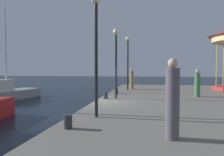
% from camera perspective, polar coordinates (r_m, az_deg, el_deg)
% --- Properties ---
extents(ground_plane, '(120.00, 120.00, 0.00)m').
position_cam_1_polar(ground_plane, '(11.63, -4.60, -10.03)').
color(ground_plane, black).
extents(lamp_post_near_edge, '(0.36, 0.36, 4.35)m').
position_cam_1_polar(lamp_post_near_edge, '(7.62, -4.29, 11.95)').
color(lamp_post_near_edge, black).
rests_on(lamp_post_near_edge, quay_dock).
extents(lamp_post_mid_promenade, '(0.36, 0.36, 4.03)m').
position_cam_1_polar(lamp_post_mid_promenade, '(12.42, 1.09, 7.39)').
color(lamp_post_mid_promenade, black).
rests_on(lamp_post_mid_promenade, quay_dock).
extents(lamp_post_far_end, '(0.36, 0.36, 4.32)m').
position_cam_1_polar(lamp_post_far_end, '(17.30, 4.26, 6.56)').
color(lamp_post_far_end, black).
rests_on(lamp_post_far_end, quay_dock).
extents(bollard_center, '(0.24, 0.24, 0.40)m').
position_cam_1_polar(bollard_center, '(6.34, -11.71, -11.39)').
color(bollard_center, '#2D2D33').
rests_on(bollard_center, quay_dock).
extents(bollard_north, '(0.24, 0.24, 0.40)m').
position_cam_1_polar(bollard_north, '(12.22, -1.71, -4.66)').
color(bollard_north, '#2D2D33').
rests_on(bollard_north, quay_dock).
extents(bollard_south, '(0.24, 0.24, 0.40)m').
position_cam_1_polar(bollard_south, '(14.39, 1.17, -3.58)').
color(bollard_south, '#2D2D33').
rests_on(bollard_south, quay_dock).
extents(person_far_corner, '(0.34, 0.34, 1.70)m').
position_cam_1_polar(person_far_corner, '(14.09, 21.89, -1.46)').
color(person_far_corner, '#387247').
rests_on(person_far_corner, quay_dock).
extents(person_near_carousel, '(0.34, 0.34, 1.97)m').
position_cam_1_polar(person_near_carousel, '(5.39, 15.88, -5.96)').
color(person_near_carousel, '#514C56').
rests_on(person_near_carousel, quay_dock).
extents(person_by_the_water, '(0.34, 0.34, 1.70)m').
position_cam_1_polar(person_by_the_water, '(18.15, 5.31, -0.45)').
color(person_by_the_water, '#937A4C').
rests_on(person_by_the_water, quay_dock).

